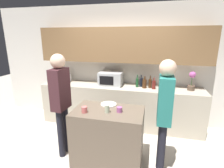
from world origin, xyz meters
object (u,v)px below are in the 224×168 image
object	(u,v)px
cup_1	(84,110)
person_center	(164,109)
potted_plant	(192,81)
plate_on_island	(109,104)
bottle_0	(137,82)
bottle_4	(154,85)
microwave	(111,79)
bottle_2	(144,84)
person_left	(61,97)
toaster	(65,78)
cup_0	(119,110)
bottle_3	(150,83)
cup_2	(107,109)
bottle_1	(141,82)

from	to	relation	value
cup_1	person_center	distance (m)	1.15
potted_plant	plate_on_island	xyz separation A→B (m)	(-1.46, -1.14, -0.20)
bottle_0	bottle_4	distance (m)	0.36
potted_plant	plate_on_island	world-z (taller)	potted_plant
microwave	cup_1	bearing A→B (deg)	-90.83
bottle_2	person_left	xyz separation A→B (m)	(-1.27, -1.26, 0.02)
bottle_4	plate_on_island	xyz separation A→B (m)	(-0.71, -1.06, -0.10)
toaster	bottle_0	distance (m)	1.75
microwave	potted_plant	world-z (taller)	potted_plant
bottle_4	cup_1	world-z (taller)	bottle_4
bottle_0	cup_0	size ratio (longest dim) A/B	3.21
toaster	bottle_4	world-z (taller)	bottle_4
bottle_3	bottle_4	size ratio (longest dim) A/B	1.10
bottle_2	person_left	world-z (taller)	person_left
cup_1	cup_2	world-z (taller)	cup_2
bottle_4	cup_2	world-z (taller)	bottle_4
bottle_4	plate_on_island	size ratio (longest dim) A/B	0.94
microwave	cup_0	distance (m)	1.47
bottle_0	cup_2	distance (m)	1.46
bottle_3	cup_0	xyz separation A→B (m)	(-0.40, -1.37, -0.08)
bottle_4	cup_0	xyz separation A→B (m)	(-0.48, -1.30, -0.07)
potted_plant	bottle_2	xyz separation A→B (m)	(-0.94, -0.06, -0.10)
plate_on_island	cup_1	xyz separation A→B (m)	(-0.27, -0.38, 0.04)
toaster	bottle_4	size ratio (longest dim) A/B	1.06
microwave	cup_1	world-z (taller)	microwave
bottle_1	cup_2	world-z (taller)	bottle_1
bottle_4	cup_2	bearing A→B (deg)	-115.67
bottle_2	cup_0	world-z (taller)	bottle_2
microwave	bottle_0	xyz separation A→B (m)	(0.60, -0.01, -0.05)
cup_2	person_left	xyz separation A→B (m)	(-0.82, 0.12, 0.07)
bottle_1	bottle_2	size ratio (longest dim) A/B	1.02
bottle_1	bottle_2	bearing A→B (deg)	-52.65
potted_plant	person_left	distance (m)	2.58
bottle_4	bottle_3	bearing A→B (deg)	138.62
bottle_2	person_center	world-z (taller)	person_center
potted_plant	person_center	size ratio (longest dim) A/B	0.23
cup_2	person_left	bearing A→B (deg)	171.43
bottle_3	cup_2	size ratio (longest dim) A/B	2.27
bottle_3	cup_2	bearing A→B (deg)	-111.85
bottle_0	bottle_2	size ratio (longest dim) A/B	1.06
microwave	cup_0	size ratio (longest dim) A/B	6.16
potted_plant	person_center	distance (m)	1.50
microwave	bottle_1	world-z (taller)	microwave
bottle_4	cup_2	distance (m)	1.51
plate_on_island	cup_2	distance (m)	0.31
cup_2	potted_plant	bearing A→B (deg)	45.82
toaster	cup_2	xyz separation A→B (m)	(1.45, -1.44, -0.04)
bottle_0	cup_2	size ratio (longest dim) A/B	2.30
potted_plant	bottle_1	size ratio (longest dim) A/B	1.52
toaster	plate_on_island	bearing A→B (deg)	-39.17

